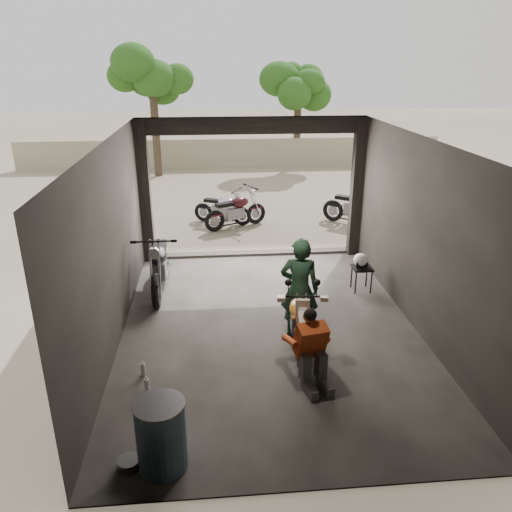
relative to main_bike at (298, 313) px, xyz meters
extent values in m
plane|color=#7A6D56|center=(-0.40, 0.54, -0.57)|extent=(80.00, 80.00, 0.00)
cube|color=#2D2B28|center=(-0.40, 0.54, -0.56)|extent=(5.00, 7.00, 0.02)
plane|color=black|center=(-0.40, 0.54, 2.63)|extent=(7.00, 7.00, 0.00)
cube|color=black|center=(-0.40, -2.96, 1.03)|extent=(5.00, 0.02, 3.20)
cube|color=black|center=(-2.90, 0.54, 1.03)|extent=(0.02, 7.00, 3.20)
cube|color=black|center=(2.10, 0.54, 1.03)|extent=(0.02, 7.00, 3.20)
cube|color=black|center=(-2.78, 3.92, 1.03)|extent=(0.24, 0.24, 3.20)
cube|color=black|center=(1.98, 3.92, 1.03)|extent=(0.24, 0.24, 3.20)
cube|color=black|center=(-0.40, 3.96, 2.45)|extent=(5.00, 0.16, 0.36)
cube|color=#2D2B28|center=(-0.40, 4.04, -0.53)|extent=(5.00, 0.25, 0.08)
cube|color=gray|center=(-0.40, 14.54, 0.03)|extent=(18.00, 0.30, 1.20)
cylinder|color=#382B1E|center=(-3.40, 13.04, 1.22)|extent=(0.30, 0.30, 3.58)
ellipsoid|color=#1E4C14|center=(-3.40, 13.04, 3.46)|extent=(2.20, 2.20, 3.14)
cylinder|color=#382B1E|center=(2.40, 14.54, 1.03)|extent=(0.30, 0.30, 3.20)
ellipsoid|color=#1E4C14|center=(2.40, 14.54, 3.03)|extent=(2.20, 2.20, 2.80)
imported|color=black|center=(0.06, 0.28, 0.30)|extent=(0.72, 0.55, 1.74)
cube|color=black|center=(1.60, 1.89, -0.07)|extent=(0.37, 0.37, 0.04)
cylinder|color=black|center=(1.45, 1.73, -0.32)|extent=(0.03, 0.03, 0.50)
cylinder|color=black|center=(1.76, 1.73, -0.32)|extent=(0.03, 0.03, 0.50)
cylinder|color=black|center=(1.45, 2.04, -0.32)|extent=(0.03, 0.03, 0.50)
cylinder|color=black|center=(1.76, 2.04, -0.32)|extent=(0.03, 0.03, 0.50)
ellipsoid|color=white|center=(1.57, 1.92, 0.08)|extent=(0.36, 0.37, 0.27)
cylinder|color=#3B5164|center=(-1.96, -2.46, -0.14)|extent=(0.71, 0.71, 0.87)
cylinder|color=black|center=(2.75, 4.75, 0.50)|extent=(0.08, 0.08, 2.15)
cylinder|color=silver|center=(2.75, 4.73, 1.38)|extent=(0.78, 0.03, 0.78)
camera|label=1|loc=(-1.31, -6.95, 3.77)|focal=35.00mm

